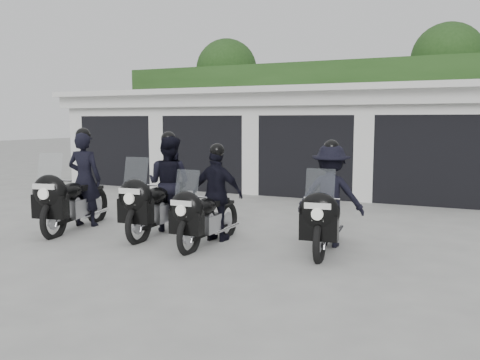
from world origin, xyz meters
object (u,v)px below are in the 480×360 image
at_px(police_bike_a, 76,188).
at_px(police_bike_d, 329,201).
at_px(police_bike_c, 213,200).
at_px(police_bike_b, 164,189).

xyz_separation_m(police_bike_a, police_bike_d, (4.75, 0.56, -0.02)).
bearing_deg(police_bike_a, police_bike_d, -4.62).
bearing_deg(police_bike_d, police_bike_c, -172.46).
distance_m(police_bike_a, police_bike_d, 4.78).
height_order(police_bike_a, police_bike_c, police_bike_a).
bearing_deg(police_bike_a, police_bike_b, 2.70).
height_order(police_bike_b, police_bike_d, police_bike_b).
distance_m(police_bike_a, police_bike_c, 2.87).
bearing_deg(police_bike_c, police_bike_b, 165.58).
xyz_separation_m(police_bike_a, police_bike_c, (2.87, 0.10, -0.05)).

